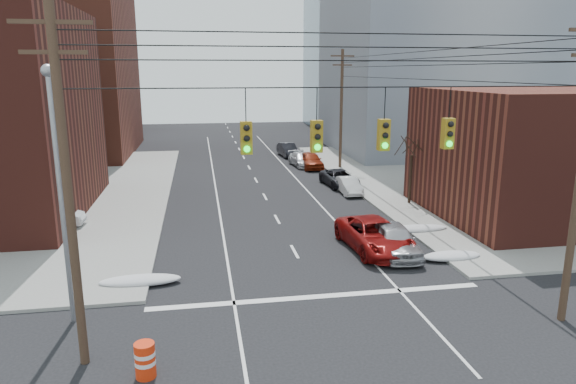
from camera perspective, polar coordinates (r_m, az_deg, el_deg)
name	(u,v)px	position (r m, az deg, el deg)	size (l,w,h in m)	color
sidewalk_ne	(564,175)	(51.47, 28.29, 1.63)	(40.00, 40.00, 0.15)	gray
building_brick_tall	(6,13)	(63.90, -28.83, 17.07)	(24.00, 20.00, 30.00)	brown
building_brick_far	(59,91)	(89.26, -24.10, 10.21)	(22.00, 18.00, 12.00)	#4F1E17
building_office	(434,40)	(62.64, 15.95, 15.96)	(22.00, 20.00, 25.00)	gray
building_glass	(374,59)	(87.44, 9.57, 14.41)	(20.00, 18.00, 22.00)	gray
building_storefront	(563,154)	(36.82, 28.26, 3.78)	(16.00, 12.00, 8.00)	#4F1E17
utility_pole_left	(67,186)	(16.42, -23.31, 0.58)	(2.20, 0.28, 11.00)	#473323
utility_pole_far	(341,107)	(48.53, 5.94, 9.35)	(2.20, 0.28, 11.00)	#473323
traffic_signals	(351,134)	(16.38, 6.97, 6.47)	(17.00, 0.42, 2.02)	black
street_light	(59,176)	(19.56, -24.13, 1.68)	(0.44, 0.44, 9.32)	gray
bare_tree	(411,172)	(36.20, 13.46, 2.18)	(2.09, 2.20, 4.93)	black
snow_nw	(140,280)	(23.53, -16.11, -9.42)	(3.50, 1.08, 0.42)	silver
snow_ne	(451,256)	(26.68, 17.71, -6.79)	(3.00, 1.08, 0.42)	silver
snow_east_far	(414,229)	(30.51, 13.86, -4.00)	(4.00, 1.08, 0.42)	silver
red_pickup	(375,235)	(26.97, 9.61, -4.76)	(2.68, 5.81, 1.61)	maroon
parked_car_a	(394,239)	(26.56, 11.72, -5.19)	(1.87, 4.64, 1.58)	#AAA9AE
parked_car_b	(349,186)	(39.10, 6.77, 0.71)	(1.30, 3.74, 1.23)	silver
parked_car_c	(340,178)	(41.54, 5.75, 1.54)	(2.17, 4.71, 1.31)	black
parked_car_d	(302,159)	(50.12, 1.58, 3.64)	(1.86, 4.56, 1.32)	#BBBABF
parked_car_e	(311,160)	(49.02, 2.54, 3.54)	(1.82, 4.53, 1.54)	maroon
parked_car_f	(288,150)	(55.90, -0.03, 4.71)	(1.52, 4.36, 1.44)	black
lot_car_a	(51,216)	(33.18, -24.80, -2.49)	(1.29, 3.69, 1.22)	silver
lot_car_b	(38,193)	(39.29, -26.06, -0.07)	(2.52, 5.47, 1.52)	silver
lot_car_c	(19,194)	(39.74, -27.68, -0.19)	(1.97, 4.85, 1.41)	black
lot_car_d	(37,183)	(43.46, -26.14, 0.91)	(1.47, 3.65, 1.25)	#ABABB0
construction_barrel	(145,360)	(16.90, -15.60, -17.51)	(0.67, 0.67, 1.11)	red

